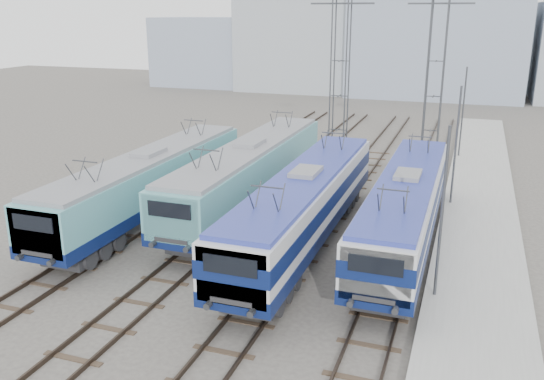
{
  "coord_description": "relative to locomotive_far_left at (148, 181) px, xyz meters",
  "views": [
    {
      "loc": [
        9.32,
        -19.23,
        10.89
      ],
      "look_at": [
        0.1,
        7.0,
        2.23
      ],
      "focal_mm": 38.0,
      "sensor_mm": 36.0,
      "label": 1
    }
  ],
  "objects": [
    {
      "name": "locomotive_center_right",
      "position": [
        9.0,
        -1.0,
        0.07
      ],
      "size": [
        2.83,
        17.87,
        3.36
      ],
      "color": "#0B1849",
      "rests_on": "ground"
    },
    {
      "name": "building_west",
      "position": [
        -7.25,
        55.54,
        4.79
      ],
      "size": [
        18.0,
        12.0,
        14.0
      ],
      "primitive_type": "cube",
      "color": "#98A0A9",
      "rests_on": "ground"
    },
    {
      "name": "ground",
      "position": [
        6.75,
        -6.46,
        -2.21
      ],
      "size": [
        160.0,
        160.0,
        0.0
      ],
      "primitive_type": "plane",
      "color": "#514C47"
    },
    {
      "name": "mast_rear",
      "position": [
        15.35,
        19.54,
        1.29
      ],
      "size": [
        0.12,
        0.12,
        7.0
      ],
      "primitive_type": "cylinder",
      "color": "#3F4247",
      "rests_on": "ground"
    },
    {
      "name": "mast_front",
      "position": [
        15.35,
        -4.46,
        1.29
      ],
      "size": [
        0.12,
        0.12,
        7.0
      ],
      "primitive_type": "cylinder",
      "color": "#3F4247",
      "rests_on": "ground"
    },
    {
      "name": "platform",
      "position": [
        16.95,
        1.54,
        -2.06
      ],
      "size": [
        4.0,
        70.0,
        0.3
      ],
      "primitive_type": "cube",
      "color": "#9E9E99",
      "rests_on": "ground"
    },
    {
      "name": "locomotive_center_left",
      "position": [
        4.5,
        3.29,
        0.09
      ],
      "size": [
        2.92,
        18.47,
        3.48
      ],
      "color": "#0B1849",
      "rests_on": "ground"
    },
    {
      "name": "building_far_west",
      "position": [
        -23.25,
        55.54,
        2.79
      ],
      "size": [
        14.0,
        10.0,
        10.0
      ],
      "primitive_type": "cube",
      "color": "#8A96AC",
      "rests_on": "ground"
    },
    {
      "name": "locomotive_far_right",
      "position": [
        13.5,
        0.52,
        -0.0
      ],
      "size": [
        2.73,
        17.23,
        3.24
      ],
      "color": "#0B1849",
      "rests_on": "ground"
    },
    {
      "name": "mast_mid",
      "position": [
        15.35,
        7.54,
        1.29
      ],
      "size": [
        0.12,
        0.12,
        7.0
      ],
      "primitive_type": "cylinder",
      "color": "#3F4247",
      "rests_on": "ground"
    },
    {
      "name": "catenary_tower_east",
      "position": [
        13.25,
        17.54,
        4.43
      ],
      "size": [
        4.5,
        1.2,
        12.0
      ],
      "color": "#3F4247",
      "rests_on": "ground"
    },
    {
      "name": "locomotive_far_left",
      "position": [
        0.0,
        0.0,
        0.0
      ],
      "size": [
        2.81,
        17.72,
        3.34
      ],
      "color": "#0B1849",
      "rests_on": "ground"
    },
    {
      "name": "catenary_tower_west",
      "position": [
        6.75,
        15.54,
        4.43
      ],
      "size": [
        4.5,
        1.2,
        12.0
      ],
      "color": "#3F4247",
      "rests_on": "ground"
    },
    {
      "name": "building_center",
      "position": [
        10.75,
        55.54,
        6.79
      ],
      "size": [
        22.0,
        14.0,
        18.0
      ],
      "primitive_type": "cube",
      "color": "#8A96AC",
      "rests_on": "ground"
    }
  ]
}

